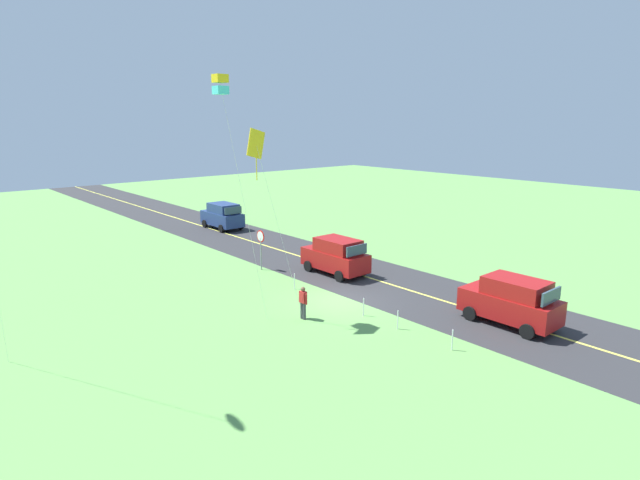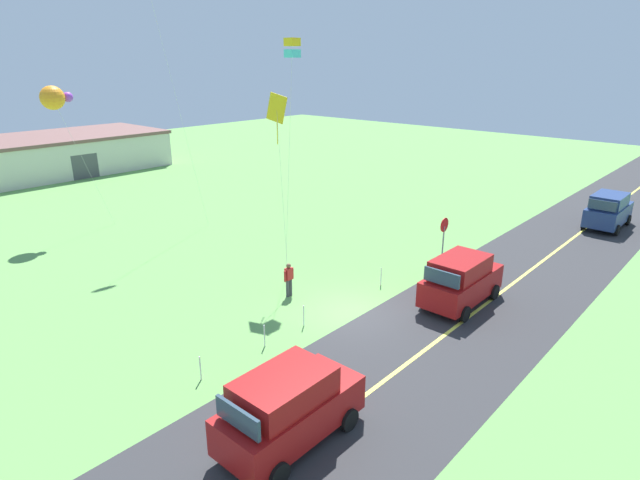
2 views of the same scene
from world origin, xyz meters
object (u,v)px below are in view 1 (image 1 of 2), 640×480
at_px(car_parked_west_near, 511,301).
at_px(kite_red_low, 257,147).
at_px(car_parked_east_far, 223,216).
at_px(kite_yellow_high, 220,85).
at_px(person_adult_near, 303,302).
at_px(car_suv_foreground, 336,256).
at_px(stop_sign, 261,242).

bearing_deg(car_parked_west_near, kite_red_low, 46.91).
relative_size(car_parked_east_far, kite_yellow_high, 0.39).
distance_m(person_adult_near, kite_red_low, 7.51).
bearing_deg(car_parked_east_far, person_adult_near, 159.10).
distance_m(car_suv_foreground, kite_yellow_high, 12.97).
height_order(car_parked_west_near, person_adult_near, car_parked_west_near).
distance_m(car_parked_west_near, stop_sign, 15.46).
distance_m(stop_sign, person_adult_near, 8.88).
bearing_deg(kite_red_low, stop_sign, -34.66).
bearing_deg(kite_yellow_high, kite_red_low, -158.75).
xyz_separation_m(car_parked_west_near, kite_yellow_high, (9.65, 9.15, 9.62)).
relative_size(car_parked_west_near, stop_sign, 1.72).
bearing_deg(kite_red_low, car_parked_east_far, -25.94).
distance_m(car_suv_foreground, person_adult_near, 7.66).
relative_size(car_suv_foreground, kite_red_low, 0.49).
bearing_deg(car_parked_east_far, stop_sign, 159.57).
height_order(car_parked_west_near, kite_yellow_high, kite_yellow_high).
bearing_deg(car_suv_foreground, kite_red_low, 113.03).
bearing_deg(person_adult_near, car_suv_foreground, -54.55).
bearing_deg(car_suv_foreground, stop_sign, 38.39).
distance_m(car_parked_east_far, kite_red_low, 23.18).
height_order(person_adult_near, kite_yellow_high, kite_yellow_high).
bearing_deg(kite_red_low, kite_yellow_high, 21.25).
xyz_separation_m(car_parked_east_far, car_parked_west_near, (-27.81, 1.19, 0.00)).
height_order(car_suv_foreground, car_parked_east_far, same).
bearing_deg(car_parked_west_near, stop_sign, 13.35).
bearing_deg(car_suv_foreground, car_parked_west_near, -176.98).
height_order(car_parked_east_far, person_adult_near, car_parked_east_far).
distance_m(car_suv_foreground, kite_red_low, 11.03).
xyz_separation_m(car_parked_east_far, stop_sign, (-12.78, 4.76, 0.65)).
bearing_deg(kite_red_low, car_parked_west_near, -133.09).
xyz_separation_m(car_parked_west_near, stop_sign, (15.03, 3.57, 0.65)).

